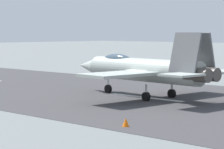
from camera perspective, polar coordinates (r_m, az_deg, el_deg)
The scene contains 4 objects.
ground_plane at distance 45.62m, azimuth 3.42°, elevation -2.52°, with size 400.00×400.00×0.00m, color slate.
runway_strip at distance 45.60m, azimuth 3.44°, elevation -2.51°, with size 240.00×26.00×0.02m.
fighter_jet at distance 45.38m, azimuth 3.46°, elevation 0.58°, with size 16.72×14.29×5.68m.
marker_cone_near at distance 31.54m, azimuth 1.52°, elevation -5.26°, with size 0.44×0.44×0.55m, color orange.
Camera 1 is at (-29.02, 34.72, 5.74)m, focal length 83.52 mm.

